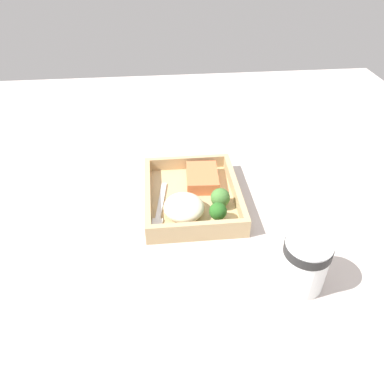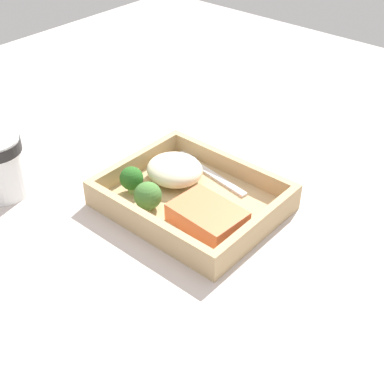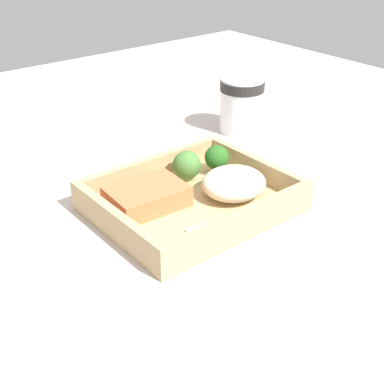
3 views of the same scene
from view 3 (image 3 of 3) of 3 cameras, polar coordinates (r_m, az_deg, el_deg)
The scene contains 9 objects.
ground_plane at distance 73.38cm, azimuth 0.00°, elevation -2.53°, with size 160.00×160.00×2.00cm, color #BDB0AA.
takeout_tray at distance 72.56cm, azimuth 0.00°, elevation -1.45°, with size 25.20×20.50×1.20cm, color tan.
tray_rim at distance 71.51cm, azimuth 0.00°, elevation 0.02°, with size 25.20×20.50×3.06cm.
salmon_fillet at distance 70.87cm, azimuth -4.84°, elevation -0.49°, with size 10.02×7.12×2.83cm, color #E07042.
mashed_potatoes at distance 73.05cm, azimuth 4.49°, elevation 0.95°, with size 9.08×8.45×3.87cm, color beige.
broccoli_floret_1 at distance 78.85cm, azimuth 2.65°, elevation 3.64°, with size 3.62×3.62×4.38cm.
broccoli_floret_2 at distance 77.12cm, azimuth -0.57°, elevation 2.85°, with size 4.13×4.13×4.34cm.
fork at distance 69.50cm, azimuth 5.94°, elevation -2.32°, with size 15.87×3.99×0.44cm.
paper_cup at distance 96.65cm, azimuth 5.31°, elevation 9.55°, with size 7.84×7.84×9.76cm.
Camera 3 is at (-39.33, -48.75, 37.24)cm, focal length 50.00 mm.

